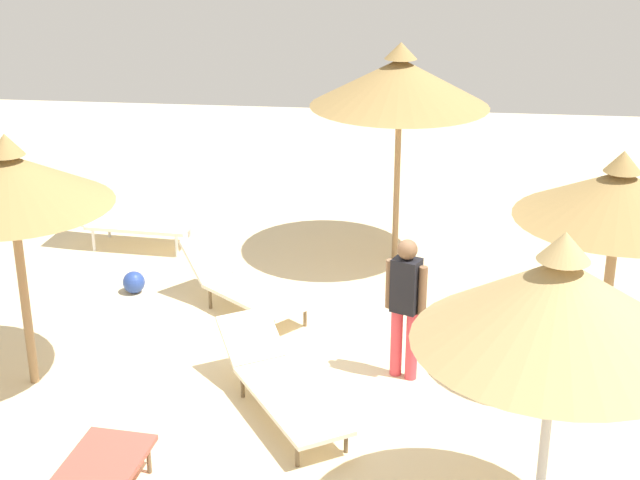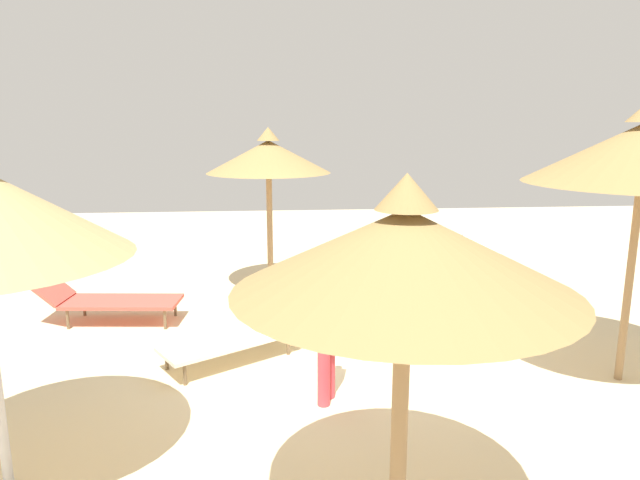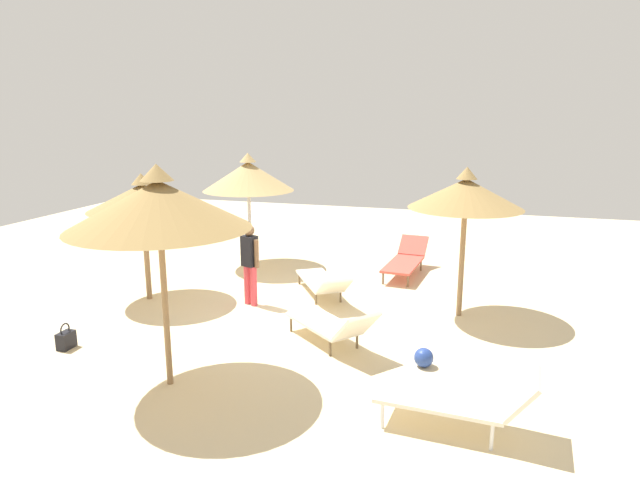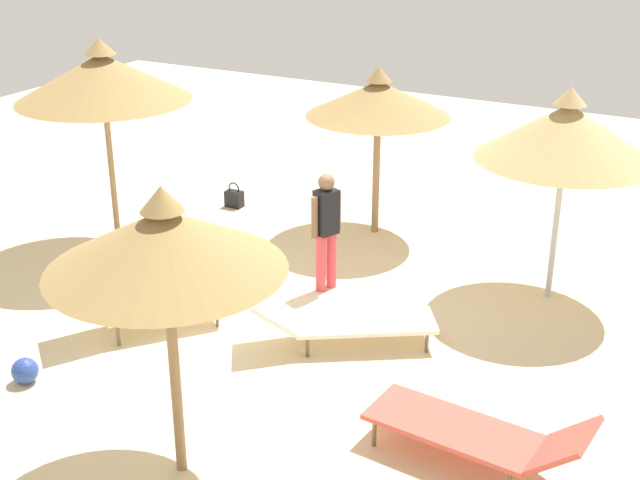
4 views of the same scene
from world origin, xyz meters
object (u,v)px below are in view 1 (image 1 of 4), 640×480
at_px(parasol_umbrella_far_right, 619,196).
at_px(parasol_umbrella_front, 559,302).
at_px(person_standing_far_right, 406,301).
at_px(handbag, 560,272).
at_px(parasol_umbrella_center, 10,181).
at_px(parasol_umbrella_near_left, 400,82).
at_px(lounge_chair_edge, 242,284).
at_px(lounge_chair_back, 125,219).
at_px(lounge_chair_near_right, 280,382).
at_px(beach_ball, 134,282).

distance_m(parasol_umbrella_far_right, parasol_umbrella_front, 3.08).
relative_size(person_standing_far_right, handbag, 3.75).
xyz_separation_m(parasol_umbrella_center, person_standing_far_right, (0.57, -3.96, -1.38)).
distance_m(parasol_umbrella_near_left, lounge_chair_edge, 3.42).
relative_size(parasol_umbrella_far_right, handbag, 5.97).
relative_size(parasol_umbrella_front, person_standing_far_right, 1.72).
relative_size(parasol_umbrella_far_right, parasol_umbrella_center, 0.92).
height_order(parasol_umbrella_center, parasol_umbrella_front, parasol_umbrella_center).
bearing_deg(lounge_chair_back, parasol_umbrella_far_right, -116.43).
height_order(parasol_umbrella_front, person_standing_far_right, parasol_umbrella_front).
relative_size(parasol_umbrella_front, lounge_chair_edge, 1.51).
xyz_separation_m(lounge_chair_near_right, handbag, (3.61, -3.23, -0.17)).
bearing_deg(parasol_umbrella_near_left, lounge_chair_back, 89.30).
bearing_deg(handbag, lounge_chair_back, 84.29).
xyz_separation_m(parasol_umbrella_near_left, lounge_chair_near_right, (-4.17, 1.00, -2.21)).
xyz_separation_m(lounge_chair_edge, handbag, (1.34, -4.06, -0.21)).
xyz_separation_m(parasol_umbrella_front, beach_ball, (4.46, 4.73, -2.06)).
relative_size(parasol_umbrella_center, lounge_chair_back, 1.46).
distance_m(lounge_chair_edge, lounge_chair_back, 2.87).
bearing_deg(parasol_umbrella_far_right, lounge_chair_edge, 74.36).
height_order(parasol_umbrella_near_left, person_standing_far_right, parasol_umbrella_near_left).
height_order(parasol_umbrella_center, person_standing_far_right, parasol_umbrella_center).
height_order(parasol_umbrella_front, parasol_umbrella_near_left, parasol_umbrella_near_left).
bearing_deg(handbag, lounge_chair_near_right, 138.11).
xyz_separation_m(parasol_umbrella_far_right, parasol_umbrella_near_left, (3.07, 2.35, 0.45)).
xyz_separation_m(parasol_umbrella_front, lounge_chair_edge, (4.10, 3.22, -1.85)).
bearing_deg(parasol_umbrella_center, parasol_umbrella_far_right, -82.19).
distance_m(parasol_umbrella_center, lounge_chair_edge, 3.37).
xyz_separation_m(lounge_chair_near_right, lounge_chair_back, (4.22, 2.93, 0.09)).
bearing_deg(lounge_chair_edge, lounge_chair_near_right, -160.04).
bearing_deg(beach_ball, parasol_umbrella_front, -133.32).
distance_m(lounge_chair_near_right, person_standing_far_right, 1.60).
height_order(parasol_umbrella_far_right, person_standing_far_right, parasol_umbrella_far_right).
bearing_deg(lounge_chair_near_right, lounge_chair_back, 34.74).
relative_size(parasol_umbrella_near_left, beach_ball, 10.55).
distance_m(parasol_umbrella_center, lounge_chair_back, 4.38).
bearing_deg(lounge_chair_near_right, parasol_umbrella_center, 84.46).
distance_m(lounge_chair_near_right, beach_ball, 3.53).
bearing_deg(lounge_chair_edge, lounge_chair_back, 47.14).
height_order(parasol_umbrella_near_left, lounge_chair_back, parasol_umbrella_near_left).
bearing_deg(person_standing_far_right, parasol_umbrella_center, 98.20).
distance_m(parasol_umbrella_far_right, lounge_chair_back, 7.21).
distance_m(parasol_umbrella_near_left, handbag, 3.31).
bearing_deg(lounge_chair_back, lounge_chair_near_right, -145.26).
bearing_deg(lounge_chair_near_right, handbag, -41.89).
relative_size(parasol_umbrella_far_right, beach_ball, 8.80).
distance_m(parasol_umbrella_front, lounge_chair_edge, 5.53).
bearing_deg(lounge_chair_back, handbag, -95.71).
xyz_separation_m(parasol_umbrella_near_left, lounge_chair_edge, (-1.91, 1.83, -2.17)).
height_order(person_standing_far_right, beach_ball, person_standing_far_right).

